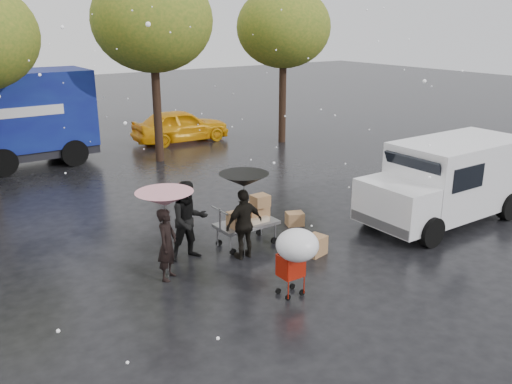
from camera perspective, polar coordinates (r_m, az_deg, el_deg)
ground at (r=12.15m, az=-0.57°, el=-8.13°), size 90.00×90.00×0.00m
person_pink at (r=11.57m, az=-9.34°, el=-5.46°), size 0.68×0.67×1.58m
person_middle at (r=12.42m, az=-7.06°, el=-3.00°), size 0.96×0.78×1.86m
person_black at (r=12.40m, az=-1.24°, el=-3.39°), size 0.99×0.44×1.66m
umbrella_pink at (r=11.22m, az=-9.59°, el=-0.71°), size 1.20×1.20×1.95m
umbrella_black at (r=12.06m, az=-1.28°, el=1.26°), size 1.13×1.13×2.03m
vendor_cart at (r=13.16m, az=-0.70°, el=-2.59°), size 1.52×0.80×1.27m
shopping_cart at (r=10.57m, az=4.25°, el=-5.96°), size 0.84×0.84×1.46m
white_van at (r=15.51m, az=19.55°, el=1.23°), size 4.91×2.18×2.20m
box_ground_near at (r=12.86m, az=6.22°, el=-5.61°), size 0.58×0.50×0.45m
box_ground_far at (r=14.61m, az=4.10°, el=-2.82°), size 0.55×0.49×0.35m
yellow_taxi at (r=24.67m, az=-7.93°, el=6.95°), size 4.40×1.97×1.47m
tree_row at (r=19.87m, az=-18.94°, el=16.06°), size 21.60×4.40×7.12m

